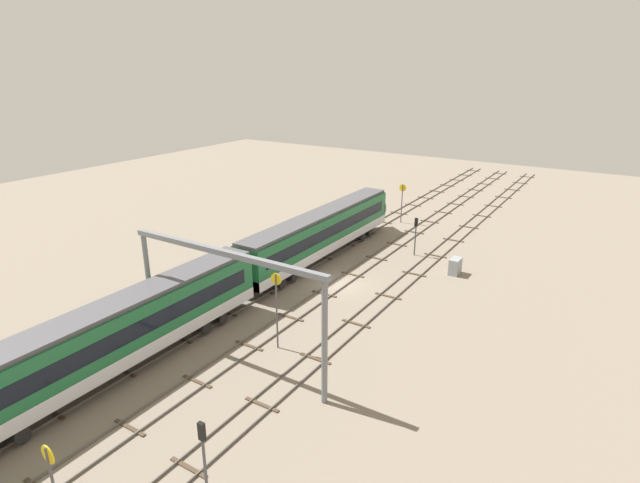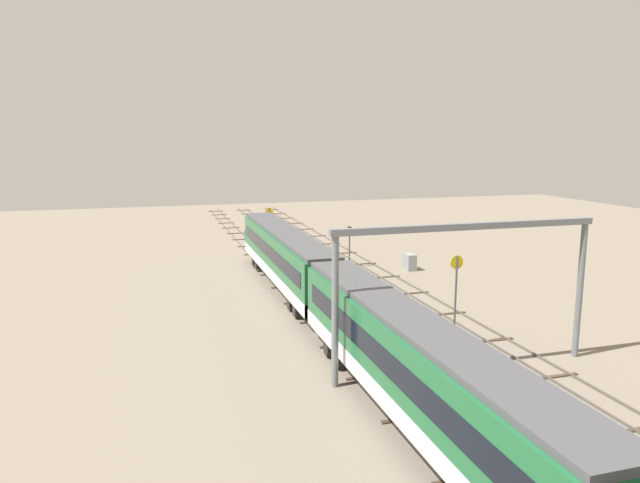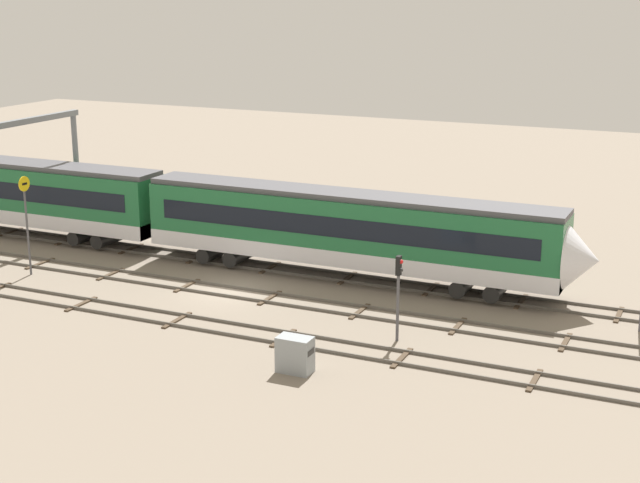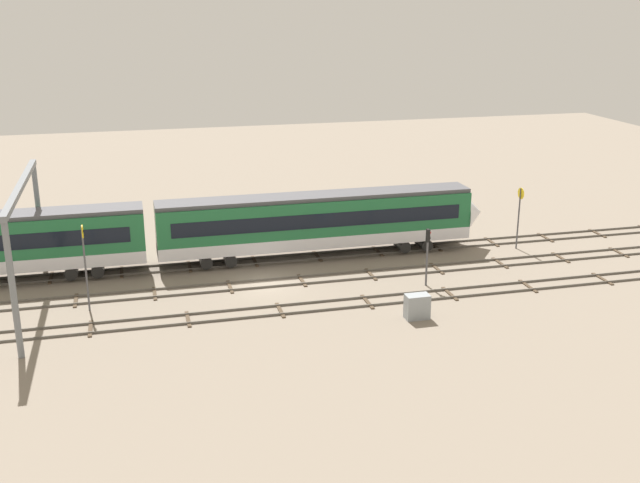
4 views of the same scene
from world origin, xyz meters
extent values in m
plane|color=gray|center=(0.00, 0.00, 0.00)|extent=(138.33, 138.33, 0.00)
cube|color=#59544C|center=(0.00, -5.63, 0.08)|extent=(122.33, 0.07, 0.16)
cube|color=#59544C|center=(0.00, -4.19, 0.08)|extent=(122.33, 0.07, 0.16)
cube|color=#473828|center=(-17.48, -4.91, 0.04)|extent=(0.24, 2.40, 0.08)
cube|color=#473828|center=(-11.65, -4.91, 0.04)|extent=(0.24, 2.40, 0.08)
cube|color=#473828|center=(-5.83, -4.91, 0.04)|extent=(0.24, 2.40, 0.08)
cube|color=#473828|center=(0.00, -4.91, 0.04)|extent=(0.24, 2.40, 0.08)
cube|color=#473828|center=(5.83, -4.91, 0.04)|extent=(0.24, 2.40, 0.08)
cube|color=#473828|center=(11.65, -4.91, 0.04)|extent=(0.24, 2.40, 0.08)
cube|color=#473828|center=(17.48, -4.91, 0.04)|extent=(0.24, 2.40, 0.08)
cube|color=#473828|center=(23.30, -4.91, 0.04)|extent=(0.24, 2.40, 0.08)
cube|color=#473828|center=(29.13, -4.91, 0.04)|extent=(0.24, 2.40, 0.08)
cube|color=#473828|center=(34.95, -4.91, 0.04)|extent=(0.24, 2.40, 0.08)
cube|color=#473828|center=(40.78, -4.91, 0.04)|extent=(0.24, 2.40, 0.08)
cube|color=#473828|center=(46.60, -4.91, 0.04)|extent=(0.24, 2.40, 0.08)
cube|color=#473828|center=(52.43, -4.91, 0.04)|extent=(0.24, 2.40, 0.08)
cube|color=#473828|center=(58.25, -4.91, 0.04)|extent=(0.24, 2.40, 0.08)
cube|color=#59544C|center=(0.00, -0.72, 0.08)|extent=(122.33, 0.07, 0.16)
cube|color=#59544C|center=(0.00, 0.72, 0.08)|extent=(122.33, 0.07, 0.16)
cube|color=#473828|center=(-22.94, 0.00, 0.04)|extent=(0.24, 2.40, 0.08)
cube|color=#473828|center=(-17.84, 0.00, 0.04)|extent=(0.24, 2.40, 0.08)
cube|color=#473828|center=(-12.74, 0.00, 0.04)|extent=(0.24, 2.40, 0.08)
cube|color=#473828|center=(-7.65, 0.00, 0.04)|extent=(0.24, 2.40, 0.08)
cube|color=#473828|center=(-2.55, 0.00, 0.04)|extent=(0.24, 2.40, 0.08)
cube|color=#473828|center=(2.55, 0.00, 0.04)|extent=(0.24, 2.40, 0.08)
cube|color=#473828|center=(7.65, 0.00, 0.04)|extent=(0.24, 2.40, 0.08)
cube|color=#473828|center=(12.74, 0.00, 0.04)|extent=(0.24, 2.40, 0.08)
cube|color=#473828|center=(17.84, 0.00, 0.04)|extent=(0.24, 2.40, 0.08)
cube|color=#473828|center=(22.94, 0.00, 0.04)|extent=(0.24, 2.40, 0.08)
cube|color=#473828|center=(28.03, 0.00, 0.04)|extent=(0.24, 2.40, 0.08)
cube|color=#473828|center=(33.13, 0.00, 0.04)|extent=(0.24, 2.40, 0.08)
cube|color=#473828|center=(38.23, 0.00, 0.04)|extent=(0.24, 2.40, 0.08)
cube|color=#473828|center=(43.33, 0.00, 0.04)|extent=(0.24, 2.40, 0.08)
cube|color=#473828|center=(48.42, 0.00, 0.04)|extent=(0.24, 2.40, 0.08)
cube|color=#473828|center=(53.52, 0.00, 0.04)|extent=(0.24, 2.40, 0.08)
cube|color=#473828|center=(58.62, 0.00, 0.04)|extent=(0.24, 2.40, 0.08)
cube|color=#59544C|center=(0.00, 4.19, 0.08)|extent=(122.33, 0.07, 0.16)
cube|color=#59544C|center=(0.00, 5.63, 0.08)|extent=(122.33, 0.07, 0.16)
cube|color=#473828|center=(-24.47, 4.91, 0.04)|extent=(0.24, 2.40, 0.08)
cube|color=#473828|center=(-19.57, 4.91, 0.04)|extent=(0.24, 2.40, 0.08)
cube|color=#473828|center=(-14.68, 4.91, 0.04)|extent=(0.24, 2.40, 0.08)
cube|color=#473828|center=(-9.79, 4.91, 0.04)|extent=(0.24, 2.40, 0.08)
cube|color=#473828|center=(-4.89, 4.91, 0.04)|extent=(0.24, 2.40, 0.08)
cube|color=#473828|center=(0.00, 4.91, 0.04)|extent=(0.24, 2.40, 0.08)
cube|color=#473828|center=(4.89, 4.91, 0.04)|extent=(0.24, 2.40, 0.08)
cube|color=#473828|center=(9.79, 4.91, 0.04)|extent=(0.24, 2.40, 0.08)
cube|color=#473828|center=(14.68, 4.91, 0.04)|extent=(0.24, 2.40, 0.08)
cube|color=#473828|center=(19.57, 4.91, 0.04)|extent=(0.24, 2.40, 0.08)
cube|color=#473828|center=(24.47, 4.91, 0.04)|extent=(0.24, 2.40, 0.08)
cube|color=#473828|center=(29.36, 4.91, 0.04)|extent=(0.24, 2.40, 0.08)
cube|color=#473828|center=(34.25, 4.91, 0.04)|extent=(0.24, 2.40, 0.08)
cube|color=#473828|center=(39.15, 4.91, 0.04)|extent=(0.24, 2.40, 0.08)
cube|color=#473828|center=(44.04, 4.91, 0.04)|extent=(0.24, 2.40, 0.08)
cube|color=#473828|center=(48.93, 4.91, 0.04)|extent=(0.24, 2.40, 0.08)
cube|color=#473828|center=(53.83, 4.91, 0.04)|extent=(0.24, 2.40, 0.08)
cube|color=#473828|center=(58.72, 4.91, 0.04)|extent=(0.24, 2.40, 0.08)
cube|color=#1E6638|center=(4.83, 4.91, 2.86)|extent=(24.00, 2.90, 3.60)
cube|color=silver|center=(4.83, 4.91, 1.51)|extent=(24.00, 2.94, 0.90)
cube|color=#4C4C51|center=(4.83, 4.91, 4.81)|extent=(24.00, 2.50, 0.30)
cube|color=black|center=(4.83, 3.45, 3.29)|extent=(22.00, 0.04, 1.10)
cube|color=black|center=(4.83, 6.37, 3.29)|extent=(22.00, 0.04, 1.10)
cylinder|color=black|center=(-3.75, 4.91, 0.61)|extent=(0.90, 2.70, 0.90)
cylinder|color=black|center=(-1.95, 4.91, 0.61)|extent=(0.90, 2.70, 0.90)
cylinder|color=black|center=(11.61, 4.91, 0.61)|extent=(0.90, 2.70, 0.90)
cylinder|color=black|center=(13.41, 4.91, 0.61)|extent=(0.90, 2.70, 0.90)
cube|color=#1E6638|center=(-19.97, 4.91, 2.86)|extent=(24.00, 2.90, 3.60)
cube|color=silver|center=(-19.97, 4.91, 1.51)|extent=(24.00, 2.94, 0.90)
cube|color=#4C4C51|center=(-19.97, 4.91, 4.81)|extent=(24.00, 2.50, 0.30)
cube|color=black|center=(-19.97, 3.45, 3.29)|extent=(22.00, 0.04, 1.10)
cube|color=black|center=(-19.97, 6.37, 3.29)|extent=(22.00, 0.04, 1.10)
cylinder|color=black|center=(-13.19, 4.91, 0.61)|extent=(0.90, 2.70, 0.90)
cylinder|color=black|center=(-11.39, 4.91, 0.61)|extent=(0.90, 2.70, 0.90)
cone|color=silver|center=(17.63, 4.91, 2.68)|extent=(1.60, 3.24, 3.24)
cylinder|color=slate|center=(-15.23, -7.84, 3.92)|extent=(0.36, 0.36, 7.83)
cylinder|color=slate|center=(-15.23, 6.91, 3.92)|extent=(0.36, 0.36, 7.83)
cube|color=slate|center=(-15.23, -0.46, 8.01)|extent=(0.40, 15.36, 0.35)
cylinder|color=#4C4C51|center=(-11.79, -1.84, 2.82)|extent=(0.12, 0.12, 5.65)
cylinder|color=yellow|center=(-11.75, -1.84, 5.27)|extent=(0.05, 0.85, 0.85)
cube|color=black|center=(-11.72, -1.84, 5.27)|extent=(0.02, 0.38, 0.12)
cylinder|color=#4C4C51|center=(20.76, 3.02, 2.46)|extent=(0.12, 0.12, 4.92)
cylinder|color=yellow|center=(20.80, 3.02, 4.51)|extent=(0.05, 0.91, 0.91)
cube|color=black|center=(20.83, 3.02, 4.51)|extent=(0.02, 0.41, 0.12)
cylinder|color=#4C4C51|center=(10.71, -2.92, 1.59)|extent=(0.14, 0.14, 3.17)
cube|color=black|center=(10.71, -2.92, 3.62)|extent=(0.20, 0.32, 0.90)
sphere|color=red|center=(10.82, -2.92, 3.82)|extent=(0.20, 0.20, 0.20)
sphere|color=#262626|center=(10.82, -2.92, 3.42)|extent=(0.20, 0.20, 0.20)
cube|color=gray|center=(8.02, -8.14, 0.78)|extent=(1.49, 0.88, 1.56)
cube|color=#333333|center=(8.77, -8.14, 1.02)|extent=(0.02, 0.62, 0.24)
camera|label=1|loc=(-36.75, -21.11, 18.94)|focal=28.45mm
camera|label=2|loc=(-41.77, 15.50, 12.60)|focal=32.39mm
camera|label=3|loc=(24.25, -41.07, 15.67)|focal=52.32mm
camera|label=4|loc=(-8.51, -49.00, 18.96)|focal=42.71mm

